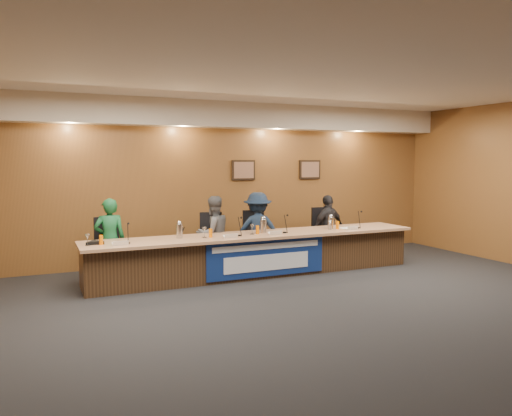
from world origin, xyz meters
The scene contains 40 objects.
floor centered at (0.00, 0.00, 0.00)m, with size 10.00×10.00×0.00m, color black.
ceiling centered at (0.00, 0.00, 3.20)m, with size 10.00×8.00×0.04m, color silver.
wall_back centered at (0.00, 4.00, 1.60)m, with size 10.00×0.04×3.20m, color brown.
soffit centered at (0.00, 3.75, 2.95)m, with size 10.00×0.50×0.50m, color beige.
dais_body centered at (0.00, 2.40, 0.35)m, with size 6.00×0.80×0.70m, color #3C2717.
dais_top centered at (0.00, 2.35, 0.72)m, with size 6.10×0.95×0.05m, color #A67957.
banner centered at (0.00, 1.99, 0.38)m, with size 2.20×0.02×0.65m, color navy.
banner_text_upper centered at (0.00, 1.97, 0.58)m, with size 2.00×0.01×0.10m, color silver.
banner_text_lower centered at (0.00, 1.97, 0.30)m, with size 1.60×0.01×0.28m, color silver.
wall_photo_left centered at (0.40, 3.97, 1.85)m, with size 0.52×0.04×0.42m, color black.
wall_photo_right centered at (2.00, 3.97, 1.85)m, with size 0.52×0.04×0.42m, color black.
panelist_a centered at (-2.48, 2.96, 0.71)m, with size 0.52×0.34×1.42m, color #124E28.
panelist_b centered at (-0.63, 2.96, 0.70)m, with size 0.68×0.53×1.40m, color #4C4E52.
panelist_c centered at (0.27, 2.96, 0.72)m, with size 0.93×0.54×1.45m, color #101D33.
panelist_d centered at (1.86, 2.96, 0.68)m, with size 0.79×0.33×1.35m, color black.
office_chair_a centered at (-2.48, 3.06, 0.48)m, with size 0.48×0.48×0.08m, color black.
office_chair_b centered at (-0.63, 3.06, 0.48)m, with size 0.48×0.48×0.08m, color black.
office_chair_c centered at (0.27, 3.06, 0.48)m, with size 0.48×0.48×0.08m, color black.
office_chair_d centered at (1.86, 3.06, 0.48)m, with size 0.48×0.48×0.08m, color black.
nameplate_a centered at (-2.44, 2.08, 0.80)m, with size 0.24×0.06×0.09m, color white.
microphone_a centered at (-2.31, 2.22, 0.76)m, with size 0.07×0.07×0.02m, color black.
juice_glass_a centered at (-2.70, 2.29, 0.82)m, with size 0.06×0.06×0.15m, color orange.
water_glass_a centered at (-2.90, 2.28, 0.84)m, with size 0.08×0.08×0.18m, color silver.
nameplate_b centered at (-0.62, 2.07, 0.80)m, with size 0.24×0.06×0.09m, color white.
microphone_b centered at (-0.41, 2.24, 0.76)m, with size 0.07×0.07×0.02m, color black.
juice_glass_b centered at (-0.91, 2.29, 0.82)m, with size 0.06×0.06×0.15m, color orange.
water_glass_b centered at (-1.02, 2.30, 0.84)m, with size 0.08×0.08×0.18m, color silver.
nameplate_c centered at (0.23, 2.11, 0.80)m, with size 0.24×0.06×0.09m, color white.
microphone_c centered at (0.48, 2.24, 0.76)m, with size 0.07×0.07×0.02m, color black.
juice_glass_c centered at (-0.02, 2.34, 0.82)m, with size 0.06×0.06×0.15m, color orange.
water_glass_c centered at (-0.13, 2.32, 0.84)m, with size 0.08×0.08×0.18m, color silver.
nameplate_d centered at (1.83, 2.08, 0.80)m, with size 0.24×0.06×0.09m, color white.
microphone_d centered at (2.06, 2.22, 0.76)m, with size 0.07×0.07×0.02m, color black.
juice_glass_d centered at (1.63, 2.29, 0.82)m, with size 0.06×0.06×0.15m, color orange.
water_glass_d centered at (1.46, 2.28, 0.84)m, with size 0.08×0.08×0.18m, color silver.
carafe_left centered at (-1.42, 2.42, 0.87)m, with size 0.11×0.11×0.24m, color silver.
carafe_mid centered at (0.13, 2.42, 0.87)m, with size 0.11×0.11×0.24m, color silver.
carafe_right centered at (1.55, 2.39, 0.86)m, with size 0.11×0.11×0.22m, color silver.
speakerphone centered at (-2.79, 2.37, 0.78)m, with size 0.32×0.32×0.05m, color black.
paper_stack centered at (1.83, 2.28, 0.75)m, with size 0.22×0.30×0.01m, color white.
Camera 1 is at (-3.65, -5.65, 2.05)m, focal length 35.00 mm.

